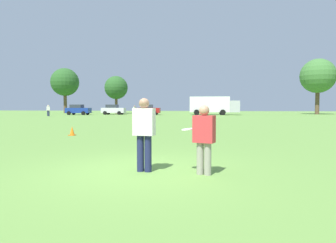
# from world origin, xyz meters

# --- Properties ---
(ground_plane) EXTENTS (181.78, 181.78, 0.00)m
(ground_plane) POSITION_xyz_m (0.00, 0.00, 0.00)
(ground_plane) COLOR #608C3D
(player_thrower) EXTENTS (0.49, 0.30, 1.68)m
(player_thrower) POSITION_xyz_m (0.13, -0.09, 0.95)
(player_thrower) COLOR #1E234C
(player_thrower) RESTS_ON ground
(player_defender) EXTENTS (0.50, 0.37, 1.52)m
(player_defender) POSITION_xyz_m (1.50, -0.17, 0.85)
(player_defender) COLOR gray
(player_defender) RESTS_ON ground
(frisbee) EXTENTS (0.27, 0.27, 0.06)m
(frisbee) POSITION_xyz_m (1.11, -0.00, 0.98)
(frisbee) COLOR white
(traffic_cone) EXTENTS (0.32, 0.32, 0.48)m
(traffic_cone) POSITION_xyz_m (-5.65, 7.58, 0.23)
(traffic_cone) COLOR #D8590C
(traffic_cone) RESTS_ON ground
(parked_car_near_left) EXTENTS (4.31, 2.42, 1.82)m
(parked_car_near_left) POSITION_xyz_m (-22.68, 42.35, 0.92)
(parked_car_near_left) COLOR navy
(parked_car_near_left) RESTS_ON ground
(parked_car_mid_left) EXTENTS (4.31, 2.42, 1.82)m
(parked_car_mid_left) POSITION_xyz_m (-17.17, 45.06, 0.92)
(parked_car_mid_left) COLOR silver
(parked_car_mid_left) RESTS_ON ground
(parked_car_center) EXTENTS (4.31, 2.42, 1.82)m
(parked_car_center) POSITION_xyz_m (-10.63, 44.81, 0.92)
(parked_car_center) COLOR maroon
(parked_car_center) RESTS_ON ground
(box_truck) EXTENTS (8.64, 3.36, 3.18)m
(box_truck) POSITION_xyz_m (0.77, 45.92, 1.75)
(box_truck) COLOR white
(box_truck) RESTS_ON ground
(bystander_far_jogger) EXTENTS (0.54, 0.45, 1.72)m
(bystander_far_jogger) POSITION_xyz_m (-23.89, 35.06, 0.97)
(bystander_far_jogger) COLOR #1E234C
(bystander_far_jogger) RESTS_ON ground
(bystander_field_marshal) EXTENTS (0.39, 0.51, 1.64)m
(bystander_field_marshal) POSITION_xyz_m (-11.39, 38.92, 0.93)
(bystander_field_marshal) COLOR #1E234C
(bystander_field_marshal) RESTS_ON ground
(tree_west_oak) EXTENTS (6.06, 6.06, 9.85)m
(tree_west_oak) POSITION_xyz_m (-31.53, 54.11, 6.77)
(tree_west_oak) COLOR brown
(tree_west_oak) RESTS_ON ground
(tree_west_maple) EXTENTS (4.79, 4.79, 7.78)m
(tree_west_maple) POSITION_xyz_m (-19.28, 52.62, 5.35)
(tree_west_maple) COLOR brown
(tree_west_maple) RESTS_ON ground
(tree_center_elm) EXTENTS (6.40, 6.40, 10.41)m
(tree_center_elm) POSITION_xyz_m (20.01, 53.38, 7.16)
(tree_center_elm) COLOR brown
(tree_center_elm) RESTS_ON ground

